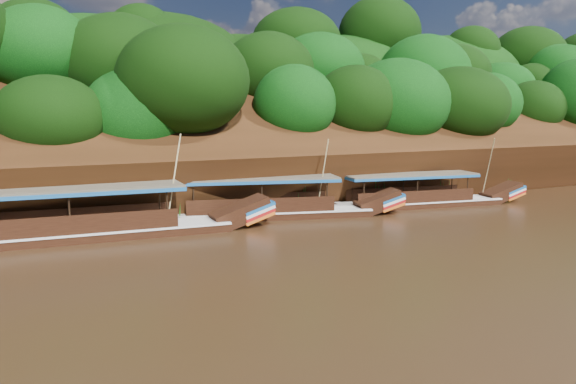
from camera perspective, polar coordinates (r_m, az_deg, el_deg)
name	(u,v)px	position (r m, az deg, el deg)	size (l,w,h in m)	color
ground	(367,245)	(27.78, 8.07, -5.35)	(160.00, 160.00, 0.00)	black
riverbank	(211,166)	(47.63, -7.80, 2.63)	(120.00, 30.06, 19.40)	black
boat_0	(429,199)	(39.67, 14.11, -0.66)	(14.16, 4.27, 5.09)	black
boat_1	(284,208)	(34.51, -0.45, -1.64)	(14.52, 5.84, 5.29)	black
boat_2	(107,226)	(30.44, -17.93, -3.31)	(17.22, 3.62, 5.77)	black
reeds	(245,202)	(34.56, -4.41, -1.06)	(48.23, 2.30, 2.20)	#206519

